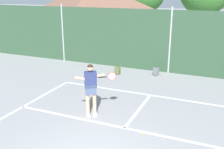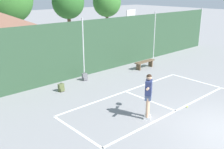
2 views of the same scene
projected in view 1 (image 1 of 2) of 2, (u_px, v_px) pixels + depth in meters
The scene contains 6 objects.
chainlink_fence at pixel (170, 42), 13.71m from camera, with size 26.09×0.09×3.41m.
clubhouse_building at pixel (94, 16), 18.39m from camera, with size 7.18×4.35×4.71m.
tennis_player at pixel (91, 85), 9.03m from camera, with size 1.17×0.93×1.85m.
tennis_ball at pixel (143, 133), 8.12m from camera, with size 0.07×0.07×0.07m, color #CCE033.
backpack_olive at pixel (117, 70), 13.91m from camera, with size 0.28×0.24×0.46m.
backpack_grey at pixel (156, 72), 13.69m from camera, with size 0.31×0.29×0.46m.
Camera 1 is at (2.63, -4.64, 4.21)m, focal length 42.80 mm.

